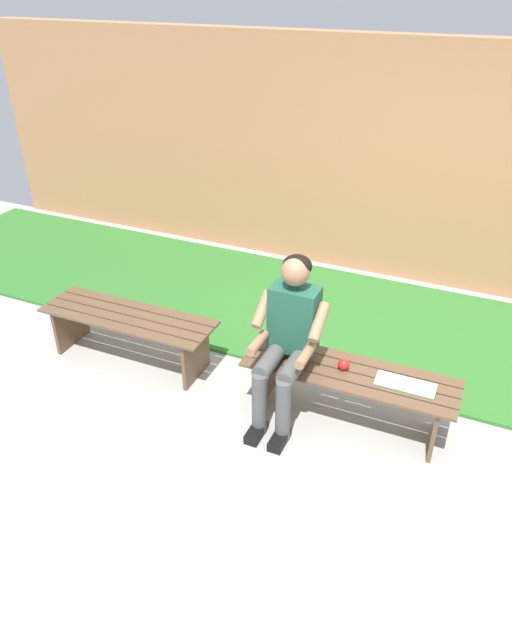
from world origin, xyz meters
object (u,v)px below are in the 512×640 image
(bench_far, at_px, (129,327))
(apple, at_px, (344,364))
(book_open, at_px, (405,385))
(person_seated, at_px, (288,336))
(bench_near, at_px, (348,384))

(bench_far, bearing_deg, apple, -179.71)
(apple, height_order, book_open, apple)
(person_seated, relative_size, apple, 14.87)
(bench_far, relative_size, apple, 17.89)
(person_seated, distance_m, book_open, 0.87)
(bench_far, height_order, book_open, book_open)
(apple, bearing_deg, bench_near, 169.85)
(bench_near, relative_size, person_seated, 1.23)
(bench_near, relative_size, bench_far, 1.02)
(person_seated, bearing_deg, bench_near, -167.30)
(bench_near, xyz_separation_m, person_seated, (0.44, 0.10, 0.35))
(apple, bearing_deg, bench_far, 0.29)
(bench_near, bearing_deg, person_seated, 12.70)
(bench_near, bearing_deg, book_open, -179.95)
(bench_far, relative_size, book_open, 3.63)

